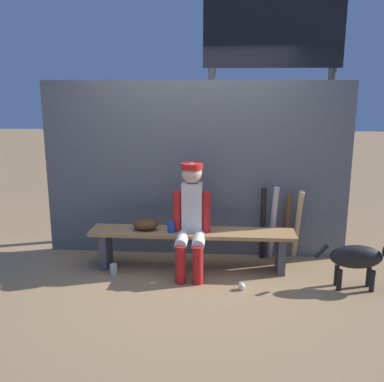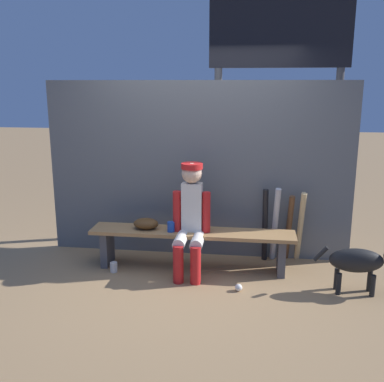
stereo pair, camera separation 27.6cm
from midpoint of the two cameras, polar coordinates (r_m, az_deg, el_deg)
name	(u,v)px [view 1 (the left image)]	position (r m, az deg, el deg)	size (l,w,h in m)	color
ground_plane	(192,268)	(5.11, -1.57, -9.80)	(30.00, 30.00, 0.00)	#9E7A51
chainlink_fence	(195,170)	(5.25, -1.12, 2.62)	(3.57, 0.03, 2.06)	#595E63
dugout_bench	(192,239)	(4.98, -1.60, -6.18)	(2.25, 0.36, 0.44)	#AD7F4C
player_seated	(191,216)	(4.79, -1.77, -3.18)	(0.41, 0.55, 1.20)	silver
baseball_glove	(145,224)	(5.01, -7.52, -4.25)	(0.28, 0.20, 0.12)	#593819
bat_aluminum_black	(263,224)	(5.26, 7.52, -4.17)	(0.06, 0.06, 0.86)	black
bat_aluminum_silver	(273,223)	(5.24, 8.77, -4.07)	(0.06, 0.06, 0.91)	#B7B7BC
bat_wood_dark	(286,226)	(5.34, 10.44, -4.40)	(0.06, 0.06, 0.80)	brown
bat_wood_natural	(298,225)	(5.33, 11.82, -4.22)	(0.06, 0.06, 0.85)	tan
baseball	(242,286)	(4.62, 4.57, -11.99)	(0.07, 0.07, 0.07)	white
cup_on_ground	(114,269)	(5.05, -11.49, -9.69)	(0.08, 0.08, 0.11)	silver
cup_on_bench	(171,227)	(4.90, -4.29, -4.62)	(0.08, 0.08, 0.11)	#1E47AD
scoreboard	(277,56)	(6.08, 9.39, 16.61)	(2.05, 0.27, 3.42)	#3F3F42
dog	(362,257)	(4.77, 19.22, -7.98)	(0.84, 0.20, 0.49)	black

